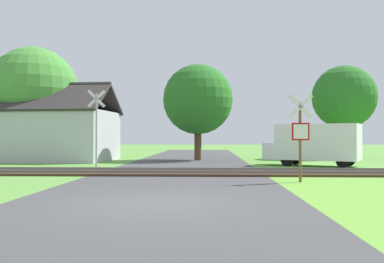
{
  "coord_description": "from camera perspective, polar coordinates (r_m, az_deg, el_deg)",
  "views": [
    {
      "loc": [
        1.26,
        -9.89,
        1.55
      ],
      "look_at": [
        0.5,
        9.05,
        1.8
      ],
      "focal_mm": 40.0,
      "sensor_mm": 36.0,
      "label": 1
    }
  ],
  "objects": [
    {
      "name": "crossing_sign_far",
      "position": [
        21.43,
        -12.63,
        1.06
      ],
      "size": [
        0.86,
        0.25,
        3.88
      ],
      "rotation": [
        0.0,
        0.0,
        0.26
      ],
      "color": "#9E9EA5",
      "rests_on": "ground"
    },
    {
      "name": "tree_center",
      "position": [
        28.88,
        0.79,
        4.28
      ],
      "size": [
        4.72,
        4.72,
        6.46
      ],
      "color": "#513823",
      "rests_on": "ground"
    },
    {
      "name": "rail_track",
      "position": [
        18.04,
        -1.72,
        -5.5
      ],
      "size": [
        60.0,
        2.6,
        0.22
      ],
      "color": "#422D1E",
      "rests_on": "ground"
    },
    {
      "name": "house",
      "position": [
        29.45,
        -17.62,
        -0.27
      ],
      "size": [
        7.81,
        6.42,
        5.14
      ],
      "rotation": [
        0.0,
        0.0,
        -0.08
      ],
      "color": "#B7B7BC",
      "rests_on": "ground"
    },
    {
      "name": "tree_left",
      "position": [
        30.93,
        -20.37,
        5.09
      ],
      "size": [
        5.91,
        5.91,
        7.64
      ],
      "color": "#513823",
      "rests_on": "ground"
    },
    {
      "name": "stop_sign_near",
      "position": [
        15.12,
        14.25,
        -0.16
      ],
      "size": [
        0.88,
        0.14,
        3.04
      ],
      "rotation": [
        0.0,
        0.0,
        3.15
      ],
      "color": "brown",
      "rests_on": "ground"
    },
    {
      "name": "tree_far",
      "position": [
        33.52,
        19.63,
        4.33
      ],
      "size": [
        4.66,
        4.66,
        6.84
      ],
      "color": "#513823",
      "rests_on": "ground"
    },
    {
      "name": "ground_plane",
      "position": [
        10.09,
        -4.97,
        -9.58
      ],
      "size": [
        160.0,
        160.0,
        0.0
      ],
      "primitive_type": "plane",
      "color": "#5B933D"
    },
    {
      "name": "mail_truck",
      "position": [
        23.78,
        16.02,
        -1.48
      ],
      "size": [
        5.2,
        3.9,
        2.24
      ],
      "rotation": [
        0.0,
        0.0,
        1.09
      ],
      "color": "white",
      "rests_on": "ground"
    },
    {
      "name": "road_asphalt",
      "position": [
        12.06,
        -3.75,
        -8.12
      ],
      "size": [
        7.13,
        80.0,
        0.01
      ],
      "primitive_type": "cube",
      "color": "#424244",
      "rests_on": "ground"
    }
  ]
}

